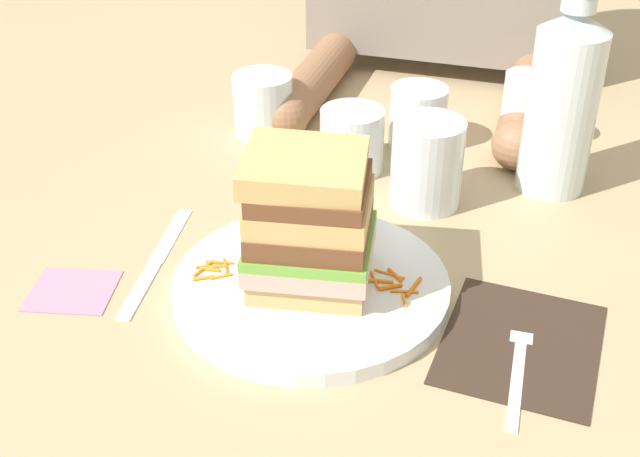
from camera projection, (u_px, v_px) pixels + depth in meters
name	position (u px, v px, depth m)	size (l,w,h in m)	color
ground_plane	(298.00, 281.00, 0.82)	(3.00, 3.00, 0.00)	tan
main_plate	(311.00, 286.00, 0.80)	(0.27, 0.27, 0.02)	white
sandwich	(310.00, 222.00, 0.76)	(0.13, 0.13, 0.13)	tan
carrot_shred_0	(226.00, 266.00, 0.81)	(0.00, 0.00, 0.03)	orange
carrot_shred_1	(243.00, 277.00, 0.79)	(0.00, 0.00, 0.02)	orange
carrot_shred_2	(210.00, 266.00, 0.81)	(0.00, 0.00, 0.03)	orange
carrot_shred_3	(204.00, 278.00, 0.79)	(0.00, 0.00, 0.02)	orange
carrot_shred_4	(210.00, 269.00, 0.80)	(0.00, 0.00, 0.02)	orange
carrot_shred_5	(221.00, 276.00, 0.80)	(0.00, 0.00, 0.02)	orange
carrot_shred_6	(220.00, 262.00, 0.82)	(0.00, 0.00, 0.03)	orange
carrot_shred_7	(204.00, 268.00, 0.81)	(0.00, 0.00, 0.03)	orange
carrot_shred_8	(217.00, 267.00, 0.81)	(0.00, 0.00, 0.02)	orange
carrot_shred_9	(389.00, 274.00, 0.80)	(0.00, 0.00, 0.03)	orange
carrot_shred_10	(404.00, 292.00, 0.78)	(0.00, 0.00, 0.03)	orange
carrot_shred_11	(413.00, 289.00, 0.78)	(0.00, 0.00, 0.03)	orange
carrot_shred_12	(404.00, 300.00, 0.76)	(0.00, 0.00, 0.02)	orange
carrot_shred_13	(391.00, 287.00, 0.78)	(0.00, 0.00, 0.02)	orange
carrot_shred_14	(378.00, 281.00, 0.79)	(0.00, 0.00, 0.03)	orange
carrot_shred_15	(395.00, 275.00, 0.80)	(0.00, 0.00, 0.02)	orange
carrot_shred_16	(376.00, 278.00, 0.79)	(0.00, 0.00, 0.03)	orange
napkin_dark	(521.00, 343.00, 0.74)	(0.13, 0.16, 0.00)	#38281E
fork	(520.00, 356.00, 0.72)	(0.02, 0.17, 0.00)	silver
knife	(155.00, 263.00, 0.84)	(0.04, 0.20, 0.00)	silver
juice_glass	(427.00, 167.00, 0.92)	(0.08, 0.08, 0.10)	white
water_bottle	(563.00, 100.00, 0.92)	(0.08, 0.08, 0.25)	silver
empty_tumbler_0	(418.00, 117.00, 1.05)	(0.07, 0.07, 0.08)	silver
empty_tumbler_1	(525.00, 111.00, 1.04)	(0.06, 0.06, 0.10)	silver
empty_tumbler_2	(263.00, 105.00, 1.08)	(0.08, 0.08, 0.08)	silver
empty_tumbler_3	(352.00, 140.00, 1.00)	(0.08, 0.08, 0.08)	silver
napkin_pink	(72.00, 290.00, 0.80)	(0.08, 0.07, 0.00)	pink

